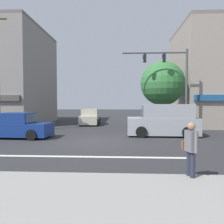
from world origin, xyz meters
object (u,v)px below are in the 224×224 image
at_px(sedan_waiting_far, 18,127).
at_px(van_crossing_rightbound, 164,121).
at_px(pedestrian_foreground_with_bag, 191,148).
at_px(sedan_approaching_near, 90,118).
at_px(street_tree, 163,84).
at_px(traffic_light_mast, 173,76).

xyz_separation_m(sedan_waiting_far, van_crossing_rightbound, (9.31, 1.30, 0.29)).
xyz_separation_m(sedan_waiting_far, pedestrian_foreground_with_bag, (8.48, -7.22, 0.24)).
bearing_deg(sedan_approaching_near, street_tree, -24.21).
distance_m(street_tree, van_crossing_rightbound, 5.15).
bearing_deg(van_crossing_rightbound, traffic_light_mast, 62.42).
relative_size(sedan_waiting_far, sedan_approaching_near, 1.00).
bearing_deg(traffic_light_mast, sedan_waiting_far, -162.12).
height_order(van_crossing_rightbound, pedestrian_foreground_with_bag, van_crossing_rightbound).
bearing_deg(street_tree, van_crossing_rightbound, -98.84).
height_order(sedan_approaching_near, pedestrian_foreground_with_bag, pedestrian_foreground_with_bag).
bearing_deg(sedan_waiting_far, pedestrian_foreground_with_bag, -40.41).
distance_m(traffic_light_mast, pedestrian_foreground_with_bag, 11.21).
relative_size(sedan_waiting_far, pedestrian_foreground_with_bag, 2.49).
relative_size(traffic_light_mast, van_crossing_rightbound, 1.34).
distance_m(traffic_light_mast, van_crossing_rightbound, 3.92).
bearing_deg(street_tree, sedan_approaching_near, 155.79).
height_order(street_tree, sedan_approaching_near, street_tree).
bearing_deg(van_crossing_rightbound, sedan_approaching_near, 129.69).
height_order(van_crossing_rightbound, sedan_approaching_near, van_crossing_rightbound).
xyz_separation_m(van_crossing_rightbound, sedan_approaching_near, (-6.03, 7.27, -0.29)).
height_order(traffic_light_mast, sedan_approaching_near, traffic_light_mast).
bearing_deg(sedan_waiting_far, street_tree, 29.13).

